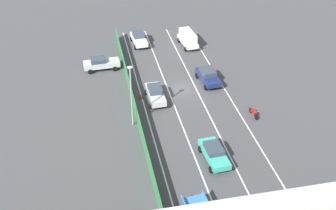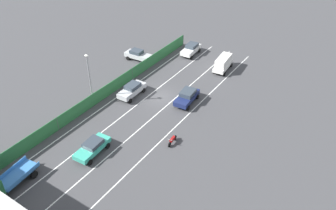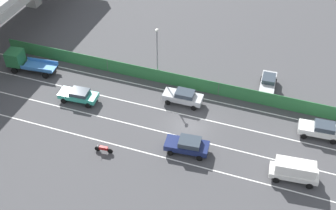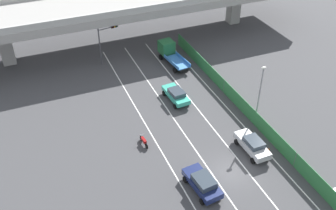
{
  "view_description": "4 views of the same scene",
  "coord_description": "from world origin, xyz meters",
  "px_view_note": "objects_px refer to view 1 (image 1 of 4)",
  "views": [
    {
      "loc": [
        10.66,
        43.19,
        27.18
      ],
      "look_at": [
        2.69,
        4.52,
        1.01
      ],
      "focal_mm": 45.96,
      "sensor_mm": 36.0,
      "label": 1
    },
    {
      "loc": [
        -22.77,
        32.72,
        26.55
      ],
      "look_at": [
        -2.72,
        2.43,
        1.21
      ],
      "focal_mm": 37.61,
      "sensor_mm": 36.0,
      "label": 2
    },
    {
      "loc": [
        -32.53,
        -8.97,
        32.74
      ],
      "look_at": [
        0.77,
        2.61,
        1.76
      ],
      "focal_mm": 46.13,
      "sensor_mm": 36.0,
      "label": 3
    },
    {
      "loc": [
        -15.92,
        -22.64,
        27.83
      ],
      "look_at": [
        -2.44,
        9.89,
        2.19
      ],
      "focal_mm": 41.71,
      "sensor_mm": 36.0,
      "label": 4
    }
  ],
  "objects_px": {
    "car_van_white": "(188,38)",
    "car_sedan_white": "(139,38)",
    "parked_wagon_silver": "(101,63)",
    "traffic_cone": "(141,96)",
    "car_sedan_silver": "(155,93)",
    "street_lamp": "(131,90)",
    "car_taxi_teal": "(214,153)",
    "motorcycle": "(253,113)",
    "car_sedan_navy": "(208,76)"
  },
  "relations": [
    {
      "from": "car_sedan_white",
      "to": "car_van_white",
      "type": "bearing_deg",
      "value": 163.93
    },
    {
      "from": "car_sedan_white",
      "to": "motorcycle",
      "type": "xyz_separation_m",
      "value": [
        -9.65,
        20.59,
        -0.48
      ]
    },
    {
      "from": "traffic_cone",
      "to": "car_sedan_navy",
      "type": "bearing_deg",
      "value": -167.43
    },
    {
      "from": "car_sedan_silver",
      "to": "motorcycle",
      "type": "relative_size",
      "value": 2.33
    },
    {
      "from": "parked_wagon_silver",
      "to": "car_taxi_teal",
      "type": "bearing_deg",
      "value": 114.44
    },
    {
      "from": "car_taxi_teal",
      "to": "car_sedan_navy",
      "type": "relative_size",
      "value": 1.0
    },
    {
      "from": "car_sedan_silver",
      "to": "car_van_white",
      "type": "height_order",
      "value": "car_van_white"
    },
    {
      "from": "car_taxi_teal",
      "to": "car_sedan_silver",
      "type": "bearing_deg",
      "value": -72.66
    },
    {
      "from": "car_taxi_teal",
      "to": "traffic_cone",
      "type": "distance_m",
      "value": 13.33
    },
    {
      "from": "car_taxi_teal",
      "to": "traffic_cone",
      "type": "bearing_deg",
      "value": -67.19
    },
    {
      "from": "car_van_white",
      "to": "car_sedan_silver",
      "type": "bearing_deg",
      "value": 61.77
    },
    {
      "from": "car_sedan_silver",
      "to": "car_taxi_teal",
      "type": "bearing_deg",
      "value": 107.34
    },
    {
      "from": "car_van_white",
      "to": "traffic_cone",
      "type": "height_order",
      "value": "car_van_white"
    },
    {
      "from": "car_sedan_white",
      "to": "street_lamp",
      "type": "relative_size",
      "value": 0.63
    },
    {
      "from": "car_sedan_navy",
      "to": "motorcycle",
      "type": "xyz_separation_m",
      "value": [
        -2.89,
        8.03,
        -0.48
      ]
    },
    {
      "from": "motorcycle",
      "to": "traffic_cone",
      "type": "bearing_deg",
      "value": -27.83
    },
    {
      "from": "car_sedan_silver",
      "to": "street_lamp",
      "type": "distance_m",
      "value": 6.37
    },
    {
      "from": "car_van_white",
      "to": "car_sedan_white",
      "type": "bearing_deg",
      "value": -16.07
    },
    {
      "from": "car_van_white",
      "to": "parked_wagon_silver",
      "type": "distance_m",
      "value": 13.54
    },
    {
      "from": "car_taxi_teal",
      "to": "parked_wagon_silver",
      "type": "xyz_separation_m",
      "value": [
        9.2,
        -20.25,
        0.06
      ]
    },
    {
      "from": "car_sedan_navy",
      "to": "car_sedan_silver",
      "type": "bearing_deg",
      "value": 20.9
    },
    {
      "from": "car_taxi_teal",
      "to": "parked_wagon_silver",
      "type": "bearing_deg",
      "value": -65.56
    },
    {
      "from": "car_sedan_silver",
      "to": "car_van_white",
      "type": "xyz_separation_m",
      "value": [
        -7.14,
        -13.3,
        0.3
      ]
    },
    {
      "from": "car_van_white",
      "to": "motorcycle",
      "type": "distance_m",
      "value": 18.86
    },
    {
      "from": "car_taxi_teal",
      "to": "car_sedan_silver",
      "type": "height_order",
      "value": "car_sedan_silver"
    },
    {
      "from": "parked_wagon_silver",
      "to": "street_lamp",
      "type": "xyz_separation_m",
      "value": [
        -2.39,
        13.06,
        3.41
      ]
    },
    {
      "from": "car_sedan_navy",
      "to": "parked_wagon_silver",
      "type": "bearing_deg",
      "value": -25.43
    },
    {
      "from": "car_van_white",
      "to": "traffic_cone",
      "type": "xyz_separation_m",
      "value": [
        8.71,
        12.53,
        -0.96
      ]
    },
    {
      "from": "car_sedan_white",
      "to": "car_sedan_navy",
      "type": "height_order",
      "value": "car_sedan_white"
    },
    {
      "from": "car_van_white",
      "to": "car_sedan_navy",
      "type": "relative_size",
      "value": 1.03
    },
    {
      "from": "car_van_white",
      "to": "street_lamp",
      "type": "distance_m",
      "value": 20.67
    },
    {
      "from": "car_sedan_white",
      "to": "car_van_white",
      "type": "relative_size",
      "value": 0.95
    },
    {
      "from": "traffic_cone",
      "to": "car_sedan_silver",
      "type": "bearing_deg",
      "value": 153.72
    },
    {
      "from": "car_van_white",
      "to": "parked_wagon_silver",
      "type": "bearing_deg",
      "value": 19.66
    },
    {
      "from": "car_sedan_silver",
      "to": "traffic_cone",
      "type": "bearing_deg",
      "value": -26.28
    },
    {
      "from": "car_van_white",
      "to": "motorcycle",
      "type": "bearing_deg",
      "value": 98.67
    },
    {
      "from": "car_taxi_teal",
      "to": "traffic_cone",
      "type": "relative_size",
      "value": 7.62
    },
    {
      "from": "motorcycle",
      "to": "traffic_cone",
      "type": "xyz_separation_m",
      "value": [
        11.56,
        -6.1,
        -0.18
      ]
    },
    {
      "from": "car_taxi_teal",
      "to": "car_sedan_navy",
      "type": "distance_m",
      "value": 14.64
    },
    {
      "from": "street_lamp",
      "to": "car_taxi_teal",
      "type": "bearing_deg",
      "value": 133.46
    },
    {
      "from": "car_van_white",
      "to": "parked_wagon_silver",
      "type": "height_order",
      "value": "car_van_white"
    },
    {
      "from": "car_taxi_teal",
      "to": "motorcycle",
      "type": "distance_m",
      "value": 8.9
    },
    {
      "from": "car_van_white",
      "to": "car_taxi_teal",
      "type": "bearing_deg",
      "value": 81.86
    },
    {
      "from": "car_sedan_white",
      "to": "car_sedan_silver",
      "type": "xyz_separation_m",
      "value": [
        0.33,
        15.27,
        -0.01
      ]
    },
    {
      "from": "motorcycle",
      "to": "parked_wagon_silver",
      "type": "distance_m",
      "value": 21.01
    },
    {
      "from": "parked_wagon_silver",
      "to": "motorcycle",
      "type": "bearing_deg",
      "value": 137.93
    },
    {
      "from": "car_sedan_navy",
      "to": "street_lamp",
      "type": "bearing_deg",
      "value": 34.25
    },
    {
      "from": "car_van_white",
      "to": "street_lamp",
      "type": "bearing_deg",
      "value": 59.53
    },
    {
      "from": "street_lamp",
      "to": "car_sedan_silver",
      "type": "bearing_deg",
      "value": -126.75
    },
    {
      "from": "car_sedan_silver",
      "to": "street_lamp",
      "type": "height_order",
      "value": "street_lamp"
    }
  ]
}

